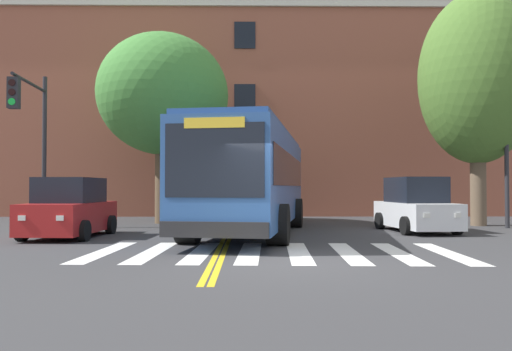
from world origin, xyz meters
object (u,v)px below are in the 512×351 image
object	(u,v)px
car_white_far_lane	(416,207)
street_tree_curbside_small	(164,96)
city_bus	(253,178)
car_red_near_lane	(70,210)
street_tree_curbside_large	(477,79)
traffic_light_far_corner	(33,124)

from	to	relation	value
car_white_far_lane	street_tree_curbside_small	bearing A→B (deg)	156.13
city_bus	car_white_far_lane	bearing A→B (deg)	4.38
car_red_near_lane	street_tree_curbside_large	xyz separation A→B (m)	(14.57, 4.33, 5.01)
traffic_light_far_corner	street_tree_curbside_small	xyz separation A→B (m)	(3.96, 3.67, 1.70)
city_bus	street_tree_curbside_large	world-z (taller)	street_tree_curbside_large
street_tree_curbside_large	street_tree_curbside_small	world-z (taller)	street_tree_curbside_large
city_bus	street_tree_curbside_small	distance (m)	6.93
car_red_near_lane	car_white_far_lane	distance (m)	11.34
city_bus	street_tree_curbside_small	xyz separation A→B (m)	(-3.76, 4.58, 3.60)
street_tree_curbside_small	traffic_light_far_corner	bearing A→B (deg)	-137.24
city_bus	street_tree_curbside_small	world-z (taller)	street_tree_curbside_small
car_red_near_lane	traffic_light_far_corner	distance (m)	4.22
car_red_near_lane	street_tree_curbside_small	distance (m)	7.69
car_white_far_lane	traffic_light_far_corner	bearing A→B (deg)	177.94
traffic_light_far_corner	street_tree_curbside_large	bearing A→B (deg)	7.20
city_bus	street_tree_curbside_small	size ratio (longest dim) A/B	1.42
traffic_light_far_corner	street_tree_curbside_large	distance (m)	16.96
car_red_near_lane	traffic_light_far_corner	xyz separation A→B (m)	(-2.13, 2.22, 2.90)
traffic_light_far_corner	street_tree_curbside_small	bearing A→B (deg)	42.76
city_bus	traffic_light_far_corner	world-z (taller)	traffic_light_far_corner
traffic_light_far_corner	street_tree_curbside_large	world-z (taller)	street_tree_curbside_large
traffic_light_far_corner	street_tree_curbside_large	size ratio (longest dim) A/B	0.61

